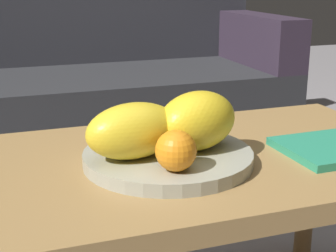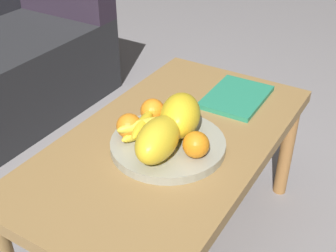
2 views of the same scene
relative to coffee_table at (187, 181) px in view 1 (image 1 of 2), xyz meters
The scene contains 9 objects.
coffee_table is the anchor object (origin of this frame).
couch 1.25m from the coffee_table, 89.75° to the left, with size 1.70×0.70×0.90m.
fruit_bowl 0.09m from the coffee_table, 154.63° to the right, with size 0.33×0.33×0.03m, color #9E9F8D.
melon_large_front 0.14m from the coffee_table, 74.96° to the right, with size 0.17×0.11×0.11m, color yellow.
melon_smaller_beside 0.18m from the coffee_table, 163.45° to the right, with size 0.18×0.10×0.10m, color yellow.
orange_front 0.14m from the coffee_table, 78.06° to the left, with size 0.07×0.07×0.07m, color orange.
orange_left 0.17m from the coffee_table, 137.42° to the left, with size 0.07×0.07×0.07m, color orange.
orange_right 0.18m from the coffee_table, 119.66° to the right, with size 0.07×0.07×0.07m, color orange.
banana_bunch 0.14m from the coffee_table, 147.29° to the left, with size 0.16×0.15×0.06m.
Camera 1 is at (-0.36, -0.90, 0.80)m, focal length 54.76 mm.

